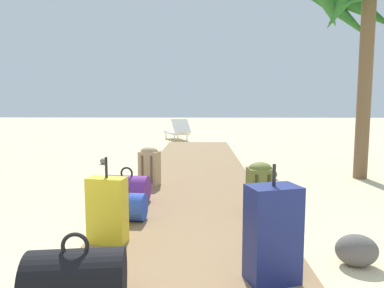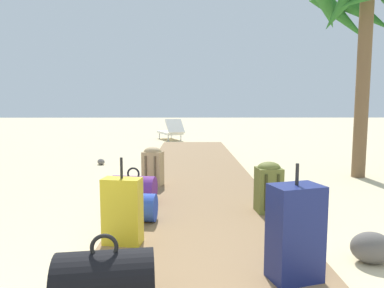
{
  "view_description": "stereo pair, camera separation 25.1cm",
  "coord_description": "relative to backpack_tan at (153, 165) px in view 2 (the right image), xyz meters",
  "views": [
    {
      "loc": [
        0.1,
        -0.92,
        1.31
      ],
      "look_at": [
        -0.07,
        5.82,
        0.55
      ],
      "focal_mm": 32.93,
      "sensor_mm": 36.0,
      "label": 1
    },
    {
      "loc": [
        -0.15,
        -0.92,
        1.31
      ],
      "look_at": [
        -0.07,
        5.82,
        0.55
      ],
      "focal_mm": 32.93,
      "sensor_mm": 36.0,
      "label": 2
    }
  ],
  "objects": [
    {
      "name": "ground_plane",
      "position": [
        0.68,
        -0.12,
        -0.39
      ],
      "size": [
        60.0,
        60.0,
        0.0
      ],
      "primitive_type": "plane",
      "color": "beige"
    },
    {
      "name": "boardwalk",
      "position": [
        0.68,
        0.93,
        -0.35
      ],
      "size": [
        1.88,
        10.59,
        0.08
      ],
      "primitive_type": "cube",
      "color": "olive",
      "rests_on": "ground"
    },
    {
      "name": "backpack_tan",
      "position": [
        0.0,
        0.0,
        0.0
      ],
      "size": [
        0.33,
        0.29,
        0.59
      ],
      "color": "tan",
      "rests_on": "boardwalk"
    },
    {
      "name": "duffel_bag_black",
      "position": [
        0.05,
        -3.3,
        -0.12
      ],
      "size": [
        0.62,
        0.44,
        0.48
      ],
      "color": "black",
      "rests_on": "boardwalk"
    },
    {
      "name": "suitcase_navy",
      "position": [
        1.28,
        -2.92,
        0.03
      ],
      "size": [
        0.4,
        0.33,
        0.83
      ],
      "color": "navy",
      "rests_on": "boardwalk"
    },
    {
      "name": "duffel_bag_purple",
      "position": [
        -0.15,
        -0.93,
        -0.14
      ],
      "size": [
        0.58,
        0.41,
        0.45
      ],
      "color": "#6B2D84",
      "rests_on": "boardwalk"
    },
    {
      "name": "suitcase_yellow",
      "position": [
        -0.04,
        -2.26,
        -0.01
      ],
      "size": [
        0.36,
        0.22,
        0.77
      ],
      "color": "gold",
      "rests_on": "boardwalk"
    },
    {
      "name": "duffel_bag_blue",
      "position": [
        -0.05,
        -1.65,
        -0.16
      ],
      "size": [
        0.52,
        0.34,
        0.41
      ],
      "color": "#2847B7",
      "rests_on": "boardwalk"
    },
    {
      "name": "backpack_olive",
      "position": [
        1.46,
        -1.35,
        -0.0
      ],
      "size": [
        0.3,
        0.29,
        0.58
      ],
      "color": "olive",
      "rests_on": "boardwalk"
    },
    {
      "name": "palm_tree_far_right",
      "position": [
        3.61,
        0.99,
        2.41
      ],
      "size": [
        2.26,
        2.26,
        3.56
      ],
      "color": "brown",
      "rests_on": "ground"
    },
    {
      "name": "lounge_chair",
      "position": [
        -0.1,
        7.72,
        -0.06
      ],
      "size": [
        1.11,
        1.66,
        0.79
      ],
      "color": "white",
      "rests_on": "ground"
    },
    {
      "name": "rock_left_near",
      "position": [
        -1.37,
        2.34,
        -0.33
      ],
      "size": [
        0.24,
        0.25,
        0.13
      ],
      "primitive_type": "ellipsoid",
      "rotation": [
        0.0,
        0.0,
        2.2
      ],
      "color": "slate",
      "rests_on": "ground"
    },
    {
      "name": "rock_right_mid",
      "position": [
        2.02,
        0.87,
        -0.3
      ],
      "size": [
        0.3,
        0.3,
        0.17
      ],
      "primitive_type": "ellipsoid",
      "rotation": [
        0.0,
        0.0,
        2.44
      ],
      "color": "#5B5651",
      "rests_on": "ground"
    },
    {
      "name": "rock_right_near",
      "position": [
        2.05,
        -2.5,
        -0.26
      ],
      "size": [
        0.36,
        0.29,
        0.26
      ],
      "primitive_type": "ellipsoid",
      "rotation": [
        0.0,
        0.0,
        3.05
      ],
      "color": "#5B5651",
      "rests_on": "ground"
    }
  ]
}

